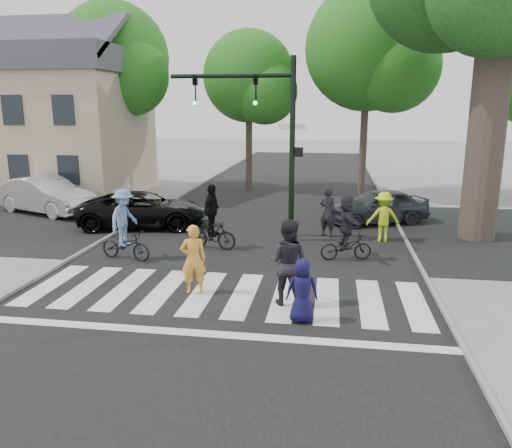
{
  "coord_description": "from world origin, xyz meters",
  "views": [
    {
      "loc": [
        2.51,
        -10.14,
        4.42
      ],
      "look_at": [
        0.5,
        3.0,
        1.3
      ],
      "focal_mm": 35.0,
      "sensor_mm": 36.0,
      "label": 1
    }
  ],
  "objects": [
    {
      "name": "ground",
      "position": [
        0.0,
        0.0,
        0.0
      ],
      "size": [
        120.0,
        120.0,
        0.0
      ],
      "primitive_type": "plane",
      "color": "gray",
      "rests_on": "ground"
    },
    {
      "name": "road_stem",
      "position": [
        0.0,
        5.0,
        0.01
      ],
      "size": [
        10.0,
        70.0,
        0.01
      ],
      "primitive_type": "cube",
      "color": "black",
      "rests_on": "ground"
    },
    {
      "name": "road_cross",
      "position": [
        0.0,
        8.0,
        0.01
      ],
      "size": [
        70.0,
        10.0,
        0.01
      ],
      "primitive_type": "cube",
      "color": "black",
      "rests_on": "ground"
    },
    {
      "name": "curb_left",
      "position": [
        -5.05,
        5.0,
        0.05
      ],
      "size": [
        0.1,
        70.0,
        0.1
      ],
      "primitive_type": "cube",
      "color": "gray",
      "rests_on": "ground"
    },
    {
      "name": "curb_right",
      "position": [
        5.05,
        5.0,
        0.05
      ],
      "size": [
        0.1,
        70.0,
        0.1
      ],
      "primitive_type": "cube",
      "color": "gray",
      "rests_on": "ground"
    },
    {
      "name": "crosswalk",
      "position": [
        0.0,
        0.66,
        0.01
      ],
      "size": [
        10.0,
        3.85,
        0.01
      ],
      "color": "silver",
      "rests_on": "ground"
    },
    {
      "name": "traffic_signal",
      "position": [
        0.35,
        6.2,
        3.9
      ],
      "size": [
        4.45,
        0.29,
        6.0
      ],
      "color": "black",
      "rests_on": "ground"
    },
    {
      "name": "bg_tree_0",
      "position": [
        -13.74,
        16.0,
        6.14
      ],
      "size": [
        5.46,
        5.2,
        8.97
      ],
      "color": "brown",
      "rests_on": "ground"
    },
    {
      "name": "bg_tree_1",
      "position": [
        -8.7,
        15.48,
        6.65
      ],
      "size": [
        6.09,
        5.8,
        9.8
      ],
      "color": "brown",
      "rests_on": "ground"
    },
    {
      "name": "bg_tree_2",
      "position": [
        -1.76,
        16.62,
        5.78
      ],
      "size": [
        5.04,
        4.8,
        8.4
      ],
      "color": "brown",
      "rests_on": "ground"
    },
    {
      "name": "bg_tree_3",
      "position": [
        4.31,
        15.27,
        6.94
      ],
      "size": [
        6.3,
        6.0,
        10.2
      ],
      "color": "brown",
      "rests_on": "ground"
    },
    {
      "name": "house",
      "position": [
        -11.49,
        13.98,
        3.8
      ],
      "size": [
        8.4,
        8.1,
        8.82
      ],
      "color": "tan",
      "rests_on": "ground"
    },
    {
      "name": "pedestrian_woman",
      "position": [
        -0.71,
        0.97,
        0.86
      ],
      "size": [
        0.73,
        0.61,
        1.71
      ],
      "primitive_type": "imported",
      "rotation": [
        0.0,
        0.0,
        3.51
      ],
      "color": "#F4A233",
      "rests_on": "ground"
    },
    {
      "name": "pedestrian_child",
      "position": [
        1.98,
        -0.31,
        0.69
      ],
      "size": [
        0.73,
        0.52,
        1.39
      ],
      "primitive_type": "imported",
      "rotation": [
        0.0,
        0.0,
        3.26
      ],
      "color": "#13103E",
      "rests_on": "ground"
    },
    {
      "name": "pedestrian_adult",
      "position": [
        1.58,
        0.63,
        1.0
      ],
      "size": [
        1.11,
        0.94,
        2.0
      ],
      "primitive_type": "imported",
      "rotation": [
        0.0,
        0.0,
        2.94
      ],
      "color": "black",
      "rests_on": "ground"
    },
    {
      "name": "cyclist_left",
      "position": [
        -3.45,
        3.32,
        0.92
      ],
      "size": [
        1.76,
        1.2,
        2.12
      ],
      "color": "black",
      "rests_on": "ground"
    },
    {
      "name": "cyclist_mid",
      "position": [
        -1.19,
        4.84,
        0.86
      ],
      "size": [
        1.65,
        1.02,
        2.08
      ],
      "color": "black",
      "rests_on": "ground"
    },
    {
      "name": "cyclist_right",
      "position": [
        3.0,
        4.28,
        0.86
      ],
      "size": [
        1.6,
        1.48,
        1.93
      ],
      "color": "black",
      "rests_on": "ground"
    },
    {
      "name": "car_suv",
      "position": [
        -4.46,
        7.37,
        0.67
      ],
      "size": [
        5.12,
        3.04,
        1.33
      ],
      "primitive_type": "imported",
      "rotation": [
        0.0,
        0.0,
        1.75
      ],
      "color": "black",
      "rests_on": "ground"
    },
    {
      "name": "car_silver",
      "position": [
        -9.48,
        9.17,
        0.77
      ],
      "size": [
        4.97,
        3.26,
        1.55
      ],
      "primitive_type": "imported",
      "rotation": [
        0.0,
        0.0,
        1.19
      ],
      "color": "#BBBBC0",
      "rests_on": "ground"
    },
    {
      "name": "car_grey",
      "position": [
        4.3,
        9.37,
        0.67
      ],
      "size": [
        4.26,
        3.04,
        1.35
      ],
      "primitive_type": "imported",
      "rotation": [
        0.0,
        0.0,
        -1.16
      ],
      "color": "#34353A",
      "rests_on": "ground"
    },
    {
      "name": "bystander_hivis",
      "position": [
        4.26,
        6.6,
        0.84
      ],
      "size": [
        1.13,
        0.7,
        1.69
      ],
      "primitive_type": "imported",
      "rotation": [
        0.0,
        0.0,
        3.21
      ],
      "color": "#B9E41B",
      "rests_on": "ground"
    },
    {
      "name": "bystander_dark",
      "position": [
        2.42,
        6.95,
        0.88
      ],
      "size": [
        0.76,
        0.67,
        1.76
      ],
      "primitive_type": "imported",
      "rotation": [
        0.0,
        0.0,
        2.65
      ],
      "color": "black",
      "rests_on": "ground"
    }
  ]
}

